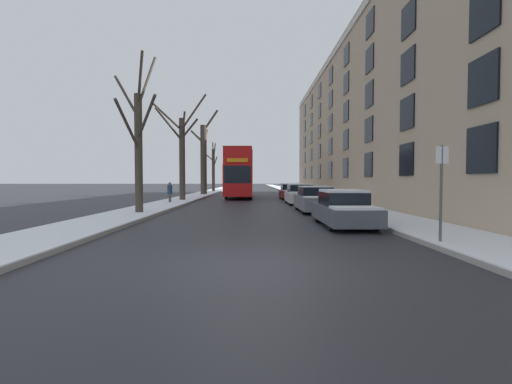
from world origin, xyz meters
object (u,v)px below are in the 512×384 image
at_px(parked_car_1, 315,200).
at_px(oncoming_van, 242,183).
at_px(bare_tree_left_2, 204,157).
at_px(pedestrian_left_sidewalk, 170,192).
at_px(bare_tree_left_3, 213,168).
at_px(parked_car_0, 344,209).
at_px(bare_tree_left_0, 138,142).
at_px(double_decker_bus, 240,171).
at_px(street_sign_post, 441,189).
at_px(bare_tree_left_1, 182,152).
at_px(parked_car_3, 290,192).
at_px(parked_car_2, 300,195).

height_order(parked_car_1, oncoming_van, oncoming_van).
relative_size(bare_tree_left_2, pedestrian_left_sidewalk, 6.12).
distance_m(bare_tree_left_3, parked_car_1, 32.32).
bearing_deg(parked_car_0, oncoming_van, 96.99).
bearing_deg(bare_tree_left_0, double_decker_bus, 75.80).
height_order(double_decker_bus, parked_car_1, double_decker_bus).
bearing_deg(double_decker_bus, bare_tree_left_2, 129.95).
distance_m(bare_tree_left_2, pedestrian_left_sidewalk, 14.67).
bearing_deg(parked_car_1, street_sign_post, -82.09).
relative_size(bare_tree_left_0, double_decker_bus, 0.77).
bearing_deg(double_decker_bus, bare_tree_left_1, -125.60).
xyz_separation_m(bare_tree_left_2, parked_car_3, (8.98, -7.83, -3.68)).
relative_size(parked_car_1, oncoming_van, 0.90).
distance_m(bare_tree_left_3, pedestrian_left_sidewalk, 25.04).
relative_size(bare_tree_left_3, double_decker_bus, 0.67).
bearing_deg(bare_tree_left_2, oncoming_van, 77.26).
distance_m(parked_car_1, oncoming_van, 37.17).
xyz_separation_m(parked_car_1, parked_car_3, (0.00, 12.39, -0.00)).
bearing_deg(parked_car_1, parked_car_2, 90.00).
bearing_deg(bare_tree_left_1, parked_car_0, -58.31).
relative_size(parked_car_1, parked_car_2, 1.00).
bearing_deg(parked_car_3, oncoming_van, 102.10).
distance_m(parked_car_0, parked_car_2, 11.89).
distance_m(oncoming_van, street_sign_post, 47.25).
xyz_separation_m(bare_tree_left_0, double_decker_bus, (4.30, 16.99, -0.97)).
relative_size(bare_tree_left_2, parked_car_2, 2.21).
bearing_deg(parked_car_1, parked_car_0, -90.00).
bearing_deg(bare_tree_left_1, bare_tree_left_3, 90.00).
distance_m(bare_tree_left_2, parked_car_2, 17.18).
xyz_separation_m(parked_car_0, parked_car_2, (-0.00, 11.89, 0.05)).
xyz_separation_m(parked_car_0, pedestrian_left_sidewalk, (-9.39, 11.83, 0.23)).
height_order(parked_car_2, street_sign_post, street_sign_post).
bearing_deg(bare_tree_left_0, bare_tree_left_1, 90.67).
bearing_deg(street_sign_post, bare_tree_left_3, 104.41).
relative_size(double_decker_bus, parked_car_2, 2.44).
xyz_separation_m(parked_car_1, street_sign_post, (1.39, -9.99, 0.84)).
relative_size(bare_tree_left_1, bare_tree_left_3, 1.21).
bearing_deg(parked_car_0, bare_tree_left_1, 121.69).
bearing_deg(double_decker_bus, street_sign_post, -76.38).
distance_m(parked_car_3, oncoming_van, 24.97).
distance_m(bare_tree_left_1, bare_tree_left_2, 11.32).
relative_size(parked_car_2, parked_car_3, 1.05).
relative_size(bare_tree_left_0, parked_car_2, 1.87).
xyz_separation_m(double_decker_bus, pedestrian_left_sidewalk, (-4.70, -9.12, -1.73)).
bearing_deg(oncoming_van, parked_car_2, -80.35).
relative_size(parked_car_2, street_sign_post, 1.67).
height_order(bare_tree_left_1, parked_car_0, bare_tree_left_1).
height_order(bare_tree_left_3, double_decker_bus, bare_tree_left_3).
bearing_deg(parked_car_1, pedestrian_left_sidewalk, 147.53).
height_order(parked_car_1, parked_car_3, parked_car_3).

